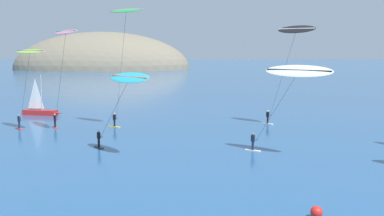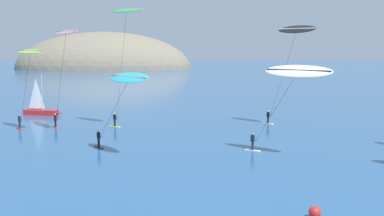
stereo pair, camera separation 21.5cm
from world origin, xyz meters
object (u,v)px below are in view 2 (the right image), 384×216
object	(u,v)px
sailboat_near	(43,110)
kitesurfer_white	(295,76)
kitesurfer_cyan	(127,82)
marker_buoy	(315,212)
kitesurfer_lime	(29,58)
kitesurfer_pink	(65,39)
kitesurfer_green	(125,21)
kitesurfer_black	(295,36)

from	to	relation	value
sailboat_near	kitesurfer_white	distance (m)	39.75
kitesurfer_cyan	marker_buoy	world-z (taller)	kitesurfer_cyan
kitesurfer_lime	kitesurfer_cyan	world-z (taller)	kitesurfer_lime
kitesurfer_pink	kitesurfer_green	distance (m)	7.13
kitesurfer_cyan	kitesurfer_green	xyz separation A→B (m)	(-1.64, 14.03, 5.95)
kitesurfer_lime	kitesurfer_black	bearing A→B (deg)	4.76
marker_buoy	kitesurfer_cyan	bearing A→B (deg)	128.34
sailboat_near	kitesurfer_cyan	distance (m)	30.03
kitesurfer_pink	kitesurfer_cyan	bearing A→B (deg)	-55.31
kitesurfer_lime	kitesurfer_cyan	size ratio (longest dim) A/B	1.26
kitesurfer_pink	kitesurfer_lime	world-z (taller)	kitesurfer_pink
kitesurfer_lime	sailboat_near	bearing A→B (deg)	101.25
kitesurfer_lime	kitesurfer_green	bearing A→B (deg)	9.97
kitesurfer_black	kitesurfer_green	bearing A→B (deg)	-178.07
kitesurfer_lime	kitesurfer_white	distance (m)	29.59
sailboat_near	kitesurfer_lime	distance (m)	15.60
kitesurfer_lime	kitesurfer_cyan	bearing A→B (deg)	-45.13
kitesurfer_lime	kitesurfer_black	distance (m)	30.30
kitesurfer_cyan	kitesurfer_black	world-z (taller)	kitesurfer_black
kitesurfer_pink	marker_buoy	world-z (taller)	kitesurfer_pink
sailboat_near	marker_buoy	xyz separation A→B (m)	(27.13, -41.10, -0.29)
kitesurfer_black	kitesurfer_white	world-z (taller)	kitesurfer_black
sailboat_near	kitesurfer_black	world-z (taller)	kitesurfer_black
kitesurfer_black	kitesurfer_green	size ratio (longest dim) A/B	0.87
sailboat_near	marker_buoy	world-z (taller)	sailboat_near
marker_buoy	kitesurfer_black	bearing A→B (deg)	79.51
kitesurfer_cyan	kitesurfer_green	size ratio (longest dim) A/B	0.53
kitesurfer_green	marker_buoy	bearing A→B (deg)	-64.73
sailboat_near	kitesurfer_green	world-z (taller)	kitesurfer_green
sailboat_near	kitesurfer_white	world-z (taller)	kitesurfer_white
kitesurfer_lime	kitesurfer_black	size ratio (longest dim) A/B	0.77
kitesurfer_cyan	kitesurfer_black	distance (m)	23.59
kitesurfer_green	kitesurfer_black	bearing A→B (deg)	1.93
kitesurfer_pink	kitesurfer_lime	distance (m)	4.68
kitesurfer_pink	kitesurfer_lime	xyz separation A→B (m)	(-4.18, 0.70, -1.99)
kitesurfer_lime	kitesurfer_white	world-z (taller)	kitesurfer_lime
kitesurfer_black	marker_buoy	world-z (taller)	kitesurfer_black
sailboat_near	marker_buoy	distance (m)	49.24
kitesurfer_pink	kitesurfer_black	xyz separation A→B (m)	(25.92, 3.20, 0.41)
kitesurfer_cyan	kitesurfer_black	bearing A→B (deg)	39.26
kitesurfer_white	kitesurfer_cyan	bearing A→B (deg)	177.70
sailboat_near	kitesurfer_pink	size ratio (longest dim) A/B	0.52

